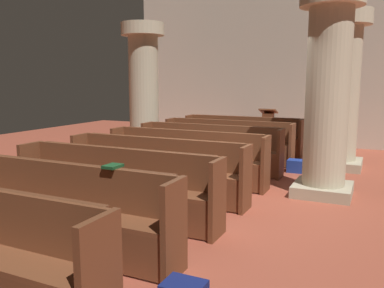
{
  "coord_description": "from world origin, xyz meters",
  "views": [
    {
      "loc": [
        2.27,
        -5.71,
        1.83
      ],
      "look_at": [
        -0.64,
        0.48,
        0.75
      ],
      "focal_mm": 37.3,
      "sensor_mm": 36.0,
      "label": 1
    }
  ],
  "objects_px": {
    "lectern": "(268,131)",
    "pew_row_6": "(55,205)",
    "pew_row_0": "(242,134)",
    "pillar_far_side": "(144,87)",
    "hymn_book": "(113,166)",
    "pew_row_2": "(209,146)",
    "kneeler_box_blue": "(298,166)",
    "pew_row_3": "(186,155)",
    "pew_row_4": "(156,167)",
    "pillar_aisle_rear": "(328,90)",
    "pillar_aisle_side": "(341,88)",
    "pew_row_1": "(228,140)",
    "pew_row_5": "(115,182)"
  },
  "relations": [
    {
      "from": "pew_row_2",
      "to": "lectern",
      "type": "bearing_deg",
      "value": 84.9
    },
    {
      "from": "pew_row_3",
      "to": "pillar_far_side",
      "type": "distance_m",
      "value": 3.47
    },
    {
      "from": "pew_row_6",
      "to": "kneeler_box_blue",
      "type": "bearing_deg",
      "value": 71.12
    },
    {
      "from": "pew_row_2",
      "to": "kneeler_box_blue",
      "type": "bearing_deg",
      "value": 20.06
    },
    {
      "from": "pew_row_2",
      "to": "hymn_book",
      "type": "xyz_separation_m",
      "value": [
        0.64,
        -4.14,
        0.45
      ]
    },
    {
      "from": "pew_row_4",
      "to": "pew_row_6",
      "type": "xyz_separation_m",
      "value": [
        0.0,
        -2.17,
        0.0
      ]
    },
    {
      "from": "pew_row_1",
      "to": "pew_row_5",
      "type": "height_order",
      "value": "same"
    },
    {
      "from": "pew_row_1",
      "to": "pillar_aisle_rear",
      "type": "distance_m",
      "value": 3.29
    },
    {
      "from": "pillar_far_side",
      "to": "kneeler_box_blue",
      "type": "height_order",
      "value": "pillar_far_side"
    },
    {
      "from": "pew_row_2",
      "to": "pillar_aisle_side",
      "type": "bearing_deg",
      "value": 31.31
    },
    {
      "from": "pew_row_6",
      "to": "hymn_book",
      "type": "height_order",
      "value": "hymn_book"
    },
    {
      "from": "pew_row_3",
      "to": "lectern",
      "type": "relative_size",
      "value": 2.77
    },
    {
      "from": "pew_row_2",
      "to": "kneeler_box_blue",
      "type": "relative_size",
      "value": 7.29
    },
    {
      "from": "pillar_aisle_side",
      "to": "pew_row_1",
      "type": "bearing_deg",
      "value": -171.51
    },
    {
      "from": "pew_row_5",
      "to": "pew_row_6",
      "type": "relative_size",
      "value": 1.0
    },
    {
      "from": "pew_row_6",
      "to": "pillar_aisle_rear",
      "type": "height_order",
      "value": "pillar_aisle_rear"
    },
    {
      "from": "pew_row_3",
      "to": "lectern",
      "type": "distance_m",
      "value": 4.6
    },
    {
      "from": "pew_row_6",
      "to": "hymn_book",
      "type": "bearing_deg",
      "value": 16.42
    },
    {
      "from": "pillar_aisle_side",
      "to": "pillar_far_side",
      "type": "height_order",
      "value": "same"
    },
    {
      "from": "pew_row_1",
      "to": "hymn_book",
      "type": "distance_m",
      "value": 5.29
    },
    {
      "from": "pew_row_4",
      "to": "pillar_far_side",
      "type": "height_order",
      "value": "pillar_far_side"
    },
    {
      "from": "pew_row_6",
      "to": "hymn_book",
      "type": "xyz_separation_m",
      "value": [
        0.64,
        0.19,
        0.45
      ]
    },
    {
      "from": "pew_row_0",
      "to": "lectern",
      "type": "xyz_separation_m",
      "value": [
        0.31,
        1.34,
        -0.05
      ]
    },
    {
      "from": "pew_row_6",
      "to": "pew_row_1",
      "type": "bearing_deg",
      "value": 90.0
    },
    {
      "from": "pew_row_2",
      "to": "pillar_aisle_side",
      "type": "height_order",
      "value": "pillar_aisle_side"
    },
    {
      "from": "pillar_aisle_rear",
      "to": "lectern",
      "type": "distance_m",
      "value": 4.99
    },
    {
      "from": "pillar_far_side",
      "to": "hymn_book",
      "type": "relative_size",
      "value": 16.15
    },
    {
      "from": "pew_row_3",
      "to": "pillar_aisle_side",
      "type": "distance_m",
      "value": 3.65
    },
    {
      "from": "pew_row_0",
      "to": "kneeler_box_blue",
      "type": "relative_size",
      "value": 7.29
    },
    {
      "from": "pew_row_0",
      "to": "pillar_far_side",
      "type": "distance_m",
      "value": 2.77
    },
    {
      "from": "pew_row_4",
      "to": "pillar_aisle_rear",
      "type": "relative_size",
      "value": 0.92
    },
    {
      "from": "hymn_book",
      "to": "pillar_far_side",
      "type": "bearing_deg",
      "value": 118.84
    },
    {
      "from": "pillar_far_side",
      "to": "hymn_book",
      "type": "xyz_separation_m",
      "value": [
        2.95,
        -5.36,
        -0.74
      ]
    },
    {
      "from": "pew_row_2",
      "to": "pew_row_3",
      "type": "relative_size",
      "value": 1.0
    },
    {
      "from": "pew_row_1",
      "to": "pew_row_2",
      "type": "height_order",
      "value": "same"
    },
    {
      "from": "pew_row_0",
      "to": "pillar_aisle_side",
      "type": "height_order",
      "value": "pillar_aisle_side"
    },
    {
      "from": "pillar_aisle_side",
      "to": "pillar_far_side",
      "type": "bearing_deg",
      "value": -177.26
    },
    {
      "from": "pew_row_3",
      "to": "pew_row_1",
      "type": "bearing_deg",
      "value": 90.0
    },
    {
      "from": "pew_row_2",
      "to": "pillar_far_side",
      "type": "xyz_separation_m",
      "value": [
        -2.31,
        1.21,
        1.19
      ]
    },
    {
      "from": "pew_row_0",
      "to": "pillar_aisle_side",
      "type": "relative_size",
      "value": 0.92
    },
    {
      "from": "pew_row_3",
      "to": "pillar_aisle_side",
      "type": "bearing_deg",
      "value": 46.87
    },
    {
      "from": "pew_row_4",
      "to": "lectern",
      "type": "distance_m",
      "value": 5.68
    },
    {
      "from": "hymn_book",
      "to": "kneeler_box_blue",
      "type": "bearing_deg",
      "value": 77.54
    },
    {
      "from": "lectern",
      "to": "pew_row_6",
      "type": "bearing_deg",
      "value": -92.29
    },
    {
      "from": "pew_row_4",
      "to": "pew_row_5",
      "type": "height_order",
      "value": "same"
    },
    {
      "from": "pew_row_0",
      "to": "kneeler_box_blue",
      "type": "height_order",
      "value": "pew_row_0"
    },
    {
      "from": "pew_row_3",
      "to": "pillar_aisle_rear",
      "type": "height_order",
      "value": "pillar_aisle_rear"
    },
    {
      "from": "pew_row_1",
      "to": "hymn_book",
      "type": "bearing_deg",
      "value": -83.02
    },
    {
      "from": "pew_row_3",
      "to": "pew_row_4",
      "type": "bearing_deg",
      "value": -90.0
    },
    {
      "from": "pew_row_0",
      "to": "pew_row_5",
      "type": "distance_m",
      "value": 5.42
    }
  ]
}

